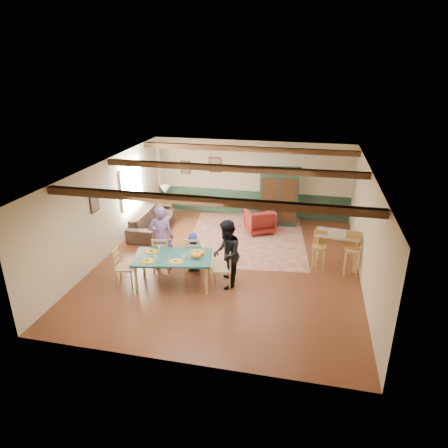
% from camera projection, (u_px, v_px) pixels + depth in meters
% --- Properties ---
extents(floor, '(8.00, 8.00, 0.00)m').
position_uv_depth(floor, '(228.00, 264.00, 11.01)').
color(floor, '#5B2B19').
rests_on(floor, ground).
extents(wall_back, '(7.00, 0.02, 2.70)m').
position_uv_depth(wall_back, '(251.00, 179.00, 14.13)').
color(wall_back, beige).
rests_on(wall_back, floor).
extents(wall_left, '(0.02, 8.00, 2.70)m').
position_uv_depth(wall_left, '(106.00, 209.00, 11.20)').
color(wall_left, beige).
rests_on(wall_left, floor).
extents(wall_right, '(0.02, 8.00, 2.70)m').
position_uv_depth(wall_right, '(367.00, 230.00, 9.81)').
color(wall_right, beige).
rests_on(wall_right, floor).
extents(ceiling, '(7.00, 8.00, 0.02)m').
position_uv_depth(ceiling, '(228.00, 169.00, 10.00)').
color(ceiling, white).
rests_on(ceiling, wall_back).
extents(wainscot_back, '(6.95, 0.03, 0.90)m').
position_uv_depth(wainscot_back, '(250.00, 203.00, 14.45)').
color(wainscot_back, '#1E382A').
rests_on(wainscot_back, floor).
extents(ceiling_beam_front, '(6.95, 0.16, 0.16)m').
position_uv_depth(ceiling_beam_front, '(204.00, 201.00, 7.95)').
color(ceiling_beam_front, '#311C0D').
rests_on(ceiling_beam_front, ceiling).
extents(ceiling_beam_mid, '(6.95, 0.16, 0.16)m').
position_uv_depth(ceiling_beam_mid, '(231.00, 168.00, 10.40)').
color(ceiling_beam_mid, '#311C0D').
rests_on(ceiling_beam_mid, ceiling).
extents(ceiling_beam_back, '(6.95, 0.16, 0.16)m').
position_uv_depth(ceiling_beam_back, '(247.00, 149.00, 12.75)').
color(ceiling_beam_back, '#311C0D').
rests_on(ceiling_beam_back, ceiling).
extents(window_left, '(0.06, 1.60, 1.30)m').
position_uv_depth(window_left, '(132.00, 185.00, 12.66)').
color(window_left, white).
rests_on(window_left, wall_left).
extents(picture_left_wall, '(0.04, 0.42, 0.52)m').
position_uv_depth(picture_left_wall, '(94.00, 202.00, 10.51)').
color(picture_left_wall, gray).
rests_on(picture_left_wall, wall_left).
extents(picture_back_a, '(0.45, 0.04, 0.55)m').
position_uv_depth(picture_back_a, '(215.00, 165.00, 14.19)').
color(picture_back_a, gray).
rests_on(picture_back_a, wall_back).
extents(picture_back_b, '(0.38, 0.04, 0.48)m').
position_uv_depth(picture_back_b, '(186.00, 167.00, 14.47)').
color(picture_back_b, gray).
rests_on(picture_back_b, wall_back).
extents(dining_table, '(2.05, 1.39, 0.78)m').
position_uv_depth(dining_table, '(174.00, 271.00, 9.85)').
color(dining_table, '#1B5754').
rests_on(dining_table, floor).
extents(dining_chair_far_left, '(0.52, 0.54, 0.99)m').
position_uv_depth(dining_chair_far_left, '(162.00, 253.00, 10.52)').
color(dining_chair_far_left, tan).
rests_on(dining_chair_far_left, floor).
extents(dining_chair_far_right, '(0.52, 0.54, 0.99)m').
position_uv_depth(dining_chair_far_right, '(193.00, 254.00, 10.50)').
color(dining_chair_far_right, tan).
rests_on(dining_chair_far_right, floor).
extents(dining_chair_end_left, '(0.54, 0.52, 0.99)m').
position_uv_depth(dining_chair_end_left, '(125.00, 267.00, 9.84)').
color(dining_chair_end_left, tan).
rests_on(dining_chair_end_left, floor).
extents(dining_chair_end_right, '(0.54, 0.52, 0.99)m').
position_uv_depth(dining_chair_end_right, '(222.00, 268.00, 9.79)').
color(dining_chair_end_right, tan).
rests_on(dining_chair_end_right, floor).
extents(person_man, '(0.73, 0.55, 1.80)m').
position_uv_depth(person_man, '(161.00, 238.00, 10.45)').
color(person_man, '#735795').
rests_on(person_man, floor).
extents(person_woman, '(0.80, 0.95, 1.73)m').
position_uv_depth(person_woman, '(226.00, 254.00, 9.65)').
color(person_woman, black).
rests_on(person_woman, floor).
extents(person_child, '(0.57, 0.43, 1.05)m').
position_uv_depth(person_child, '(194.00, 251.00, 10.57)').
color(person_child, '#293DA6').
rests_on(person_child, floor).
extents(cat, '(0.40, 0.22, 0.19)m').
position_uv_depth(cat, '(196.00, 255.00, 9.56)').
color(cat, orange).
rests_on(cat, dining_table).
extents(place_setting_near_left, '(0.47, 0.39, 0.11)m').
position_uv_depth(place_setting_near_left, '(147.00, 259.00, 9.46)').
color(place_setting_near_left, yellow).
rests_on(place_setting_near_left, dining_table).
extents(place_setting_near_center, '(0.47, 0.39, 0.11)m').
position_uv_depth(place_setting_near_center, '(176.00, 260.00, 9.44)').
color(place_setting_near_center, yellow).
rests_on(place_setting_near_center, dining_table).
extents(place_setting_far_left, '(0.47, 0.39, 0.11)m').
position_uv_depth(place_setting_far_left, '(151.00, 250.00, 9.94)').
color(place_setting_far_left, yellow).
rests_on(place_setting_far_left, dining_table).
extents(place_setting_far_right, '(0.47, 0.39, 0.11)m').
position_uv_depth(place_setting_far_right, '(197.00, 250.00, 9.92)').
color(place_setting_far_right, yellow).
rests_on(place_setting_far_right, dining_table).
extents(area_rug, '(4.05, 4.64, 0.01)m').
position_uv_depth(area_rug, '(247.00, 238.00, 12.67)').
color(area_rug, beige).
rests_on(area_rug, floor).
extents(armoire, '(1.44, 0.70, 1.97)m').
position_uv_depth(armoire, '(279.00, 197.00, 13.41)').
color(armoire, '#143426').
rests_on(armoire, floor).
extents(armchair, '(1.16, 1.17, 0.80)m').
position_uv_depth(armchair, '(260.00, 221.00, 12.98)').
color(armchair, '#4F0F11').
rests_on(armchair, floor).
extents(sofa, '(0.95, 2.29, 0.66)m').
position_uv_depth(sofa, '(152.00, 222.00, 13.04)').
color(sofa, '#372922').
rests_on(sofa, floor).
extents(end_table, '(0.59, 0.59, 0.65)m').
position_uv_depth(end_table, '(166.00, 211.00, 14.04)').
color(end_table, '#311C0D').
rests_on(end_table, floor).
extents(table_lamp, '(0.36, 0.36, 0.59)m').
position_uv_depth(table_lamp, '(165.00, 194.00, 13.81)').
color(table_lamp, tan).
rests_on(table_lamp, end_table).
extents(counter_table, '(1.20, 0.78, 0.95)m').
position_uv_depth(counter_table, '(336.00, 250.00, 10.78)').
color(counter_table, beige).
rests_on(counter_table, floor).
extents(bar_stool_left, '(0.40, 0.44, 1.08)m').
position_uv_depth(bar_stool_left, '(319.00, 251.00, 10.56)').
color(bar_stool_left, '#B98448').
rests_on(bar_stool_left, floor).
extents(bar_stool_right, '(0.41, 0.45, 1.14)m').
position_uv_depth(bar_stool_right, '(352.00, 255.00, 10.28)').
color(bar_stool_right, '#B98448').
rests_on(bar_stool_right, floor).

